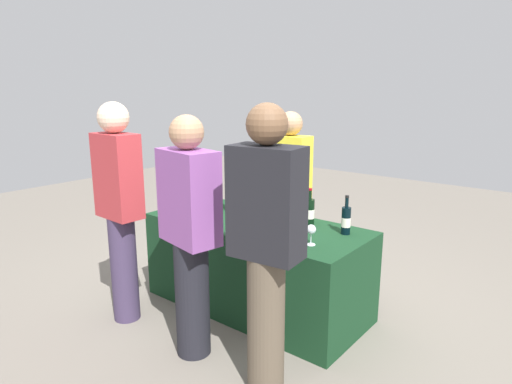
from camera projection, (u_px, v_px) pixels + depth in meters
ground_plane at (256, 306)px, 3.75m from camera, size 12.00×12.00×0.00m
tasting_table at (256, 265)px, 3.66m from camera, size 1.81×0.79×0.73m
wine_bottle_0 at (203, 192)px, 4.11m from camera, size 0.07×0.07×0.31m
wine_bottle_1 at (216, 193)px, 4.09m from camera, size 0.07×0.07×0.31m
wine_bottle_2 at (217, 197)px, 3.94m from camera, size 0.08×0.08×0.31m
wine_bottle_3 at (229, 198)px, 3.90m from camera, size 0.07×0.07×0.33m
wine_bottle_4 at (264, 201)px, 3.75m from camera, size 0.08×0.08×0.33m
wine_bottle_5 at (282, 210)px, 3.54m from camera, size 0.07×0.07×0.31m
wine_bottle_6 at (309, 212)px, 3.49m from camera, size 0.08×0.08×0.30m
wine_bottle_7 at (346, 220)px, 3.28m from camera, size 0.07×0.07×0.29m
wine_glass_0 at (188, 202)px, 3.81m from camera, size 0.07×0.07×0.14m
wine_glass_1 at (247, 212)px, 3.53m from camera, size 0.06×0.06×0.13m
wine_glass_2 at (258, 215)px, 3.40m from camera, size 0.07×0.07×0.15m
wine_glass_3 at (273, 224)px, 3.20m from camera, size 0.07×0.07×0.14m
wine_glass_4 at (292, 226)px, 3.13m from camera, size 0.07×0.07×0.15m
wine_glass_5 at (311, 230)px, 3.05m from camera, size 0.07×0.07×0.14m
server_pouring at (290, 191)px, 4.04m from camera, size 0.36×0.21×1.58m
guest_0 at (120, 204)px, 3.34m from camera, size 0.37×0.23×1.69m
guest_1 at (190, 232)px, 2.90m from camera, size 0.45×0.31×1.62m
guest_2 at (266, 243)px, 2.53m from camera, size 0.43×0.27×1.71m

